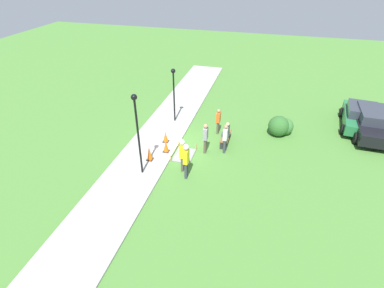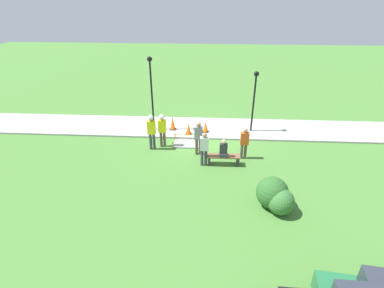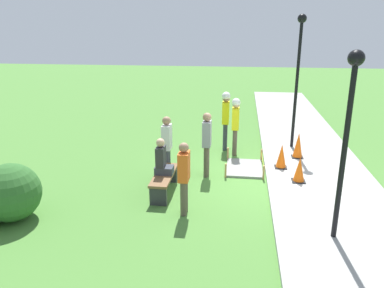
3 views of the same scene
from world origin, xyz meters
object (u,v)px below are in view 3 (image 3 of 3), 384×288
person_seated_on_bench (162,160)px  worker_assistant (226,115)px  park_bench (164,180)px  traffic_cone_near_patch (299,170)px  worker_supervisor (235,121)px  lamppost_near (298,64)px  bystander_in_white_shirt (207,141)px  lamppost_far (348,119)px  bystander_in_gray_shirt (167,144)px  traffic_cone_far_patch (281,156)px  traffic_cone_sidewalk_edge (298,145)px  bystander_in_orange_shirt (184,174)px

person_seated_on_bench → worker_assistant: 3.88m
park_bench → traffic_cone_near_patch: bearing=-74.7°
worker_assistant → worker_supervisor: bearing=-146.3°
worker_assistant → lamppost_near: 2.79m
person_seated_on_bench → bystander_in_white_shirt: size_ratio=0.50×
lamppost_far → bystander_in_gray_shirt: bearing=54.8°
traffic_cone_far_patch → traffic_cone_sidewalk_edge: traffic_cone_sidewalk_edge is taller
person_seated_on_bench → worker_supervisor: (3.12, -1.70, 0.26)m
lamppost_near → bystander_in_gray_shirt: bearing=129.7°
park_bench → bystander_in_orange_shirt: size_ratio=0.95×
traffic_cone_far_patch → park_bench: size_ratio=0.44×
worker_supervisor → worker_assistant: bearing=33.7°
worker_assistant → lamppost_far: lamppost_far is taller
bystander_in_white_shirt → lamppost_far: (-2.97, -2.74, 1.41)m
person_seated_on_bench → lamppost_near: (3.93, -3.59, 1.99)m
traffic_cone_far_patch → person_seated_on_bench: (-1.85, 3.05, 0.41)m
traffic_cone_sidewalk_edge → lamppost_far: (-4.57, -0.09, 1.93)m
traffic_cone_near_patch → worker_assistant: (2.73, 2.05, 0.76)m
park_bench → worker_supervisor: (3.15, -1.65, 0.76)m
worker_supervisor → lamppost_far: lamppost_far is taller
traffic_cone_near_patch → bystander_in_gray_shirt: 3.51m
worker_supervisor → lamppost_near: 2.69m
bystander_in_gray_shirt → bystander_in_white_shirt: size_ratio=0.97×
worker_supervisor → bystander_in_white_shirt: 2.05m
person_seated_on_bench → bystander_in_gray_shirt: (0.90, 0.06, 0.13)m
bystander_in_gray_shirt → traffic_cone_near_patch: bearing=-90.3°
traffic_cone_sidewalk_edge → park_bench: size_ratio=0.50×
traffic_cone_near_patch → park_bench: bearing=105.3°
worker_supervisor → traffic_cone_near_patch: bearing=-142.5°
worker_supervisor → lamppost_far: 5.44m
traffic_cone_far_patch → lamppost_near: size_ratio=0.16×
lamppost_far → bystander_in_orange_shirt: bearing=76.6°
person_seated_on_bench → lamppost_near: lamppost_near is taller
traffic_cone_near_patch → lamppost_near: 3.88m
traffic_cone_far_patch → bystander_in_white_shirt: (-0.64, 2.07, 0.57)m
bystander_in_orange_shirt → worker_assistant: bearing=-8.1°
person_seated_on_bench → lamppost_near: 5.68m
worker_supervisor → bystander_in_white_shirt: size_ratio=1.03×
bystander_in_orange_shirt → bystander_in_white_shirt: (2.25, -0.27, 0.09)m
traffic_cone_far_patch → traffic_cone_near_patch: bearing=-159.2°
park_bench → lamppost_near: bearing=-41.8°
person_seated_on_bench → lamppost_far: bearing=-115.3°
person_seated_on_bench → bystander_in_gray_shirt: bearing=3.5°
traffic_cone_far_patch → bystander_in_orange_shirt: size_ratio=0.42×
person_seated_on_bench → park_bench: bearing=-123.6°
worker_supervisor → lamppost_far: bearing=-157.5°
bystander_in_white_shirt → traffic_cone_far_patch: bearing=-72.8°
traffic_cone_far_patch → lamppost_far: lamppost_far is taller
traffic_cone_sidewalk_edge → worker_assistant: 2.50m
traffic_cone_far_patch → traffic_cone_sidewalk_edge: size_ratio=0.88×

